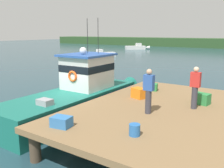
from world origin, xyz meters
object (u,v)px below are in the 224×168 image
main_fishing_boat (80,94)px  deckhand_further_back (195,87)px  crate_single_far (139,93)px  mooring_buoy_outer (83,74)px  bait_bucket (135,130)px  moored_boat_far_right (102,54)px  crate_stack_near_edge (61,122)px  mooring_buoy_inshore (98,64)px  deckhand_by_the_boat (149,90)px  crate_stack_mid_dock (202,99)px  crate_single_by_cleat (151,87)px  moored_boat_outer_mooring (137,47)px  mooring_buoy_spare_mooring (68,67)px

main_fishing_boat → deckhand_further_back: bearing=1.6°
crate_single_far → mooring_buoy_outer: bearing=141.3°
bait_bucket → moored_boat_far_right: bearing=127.8°
moored_boat_far_right → mooring_buoy_outer: size_ratio=10.88×
crate_stack_near_edge → mooring_buoy_inshore: 24.02m
deckhand_by_the_boat → mooring_buoy_inshore: (-15.18, 17.13, -1.88)m
crate_stack_mid_dock → main_fishing_boat: bearing=-170.5°
deckhand_by_the_boat → deckhand_further_back: (1.21, 1.51, 0.00)m
main_fishing_boat → deckhand_by_the_boat: 4.76m
crate_single_by_cleat → mooring_buoy_inshore: crate_single_by_cleat is taller
main_fishing_boat → deckhand_by_the_boat: main_fishing_boat is taller
deckhand_by_the_boat → moored_boat_outer_mooring: deckhand_by_the_boat is taller
crate_single_far → mooring_buoy_inshore: 20.79m
deckhand_by_the_boat → bait_bucket: bearing=-74.7°
deckhand_further_back → mooring_buoy_inshore: size_ratio=4.57×
main_fishing_boat → deckhand_further_back: 5.76m
moored_boat_far_right → mooring_buoy_spare_mooring: bearing=-69.5°
bait_bucket → deckhand_by_the_boat: 2.19m
crate_single_far → crate_stack_near_edge: crate_single_far is taller
crate_single_far → mooring_buoy_inshore: bearing=132.0°
crate_stack_near_edge → moored_boat_far_right: size_ratio=0.13×
mooring_buoy_spare_mooring → crate_stack_near_edge: bearing=-46.7°
moored_boat_far_right → moored_boat_outer_mooring: size_ratio=0.90×
deckhand_by_the_boat → mooring_buoy_outer: 15.36m
main_fishing_boat → mooring_buoy_outer: size_ratio=23.85×
main_fishing_boat → deckhand_by_the_boat: bearing=-16.8°
crate_stack_mid_dock → mooring_buoy_spare_mooring: size_ratio=1.68×
bait_bucket → mooring_buoy_outer: size_ratio=0.83×
mooring_buoy_spare_mooring → crate_single_far: bearing=-36.5°
bait_bucket → mooring_buoy_outer: bait_bucket is taller
mooring_buoy_inshore → mooring_buoy_outer: (3.62, -7.19, 0.03)m
crate_stack_mid_dock → bait_bucket: 4.38m
crate_stack_near_edge → deckhand_further_back: size_ratio=0.37×
crate_single_by_cleat → crate_single_far: 1.69m
main_fishing_boat → mooring_buoy_inshore: bearing=124.2°
main_fishing_boat → deckhand_by_the_boat: size_ratio=6.02×
mooring_buoy_inshore → main_fishing_boat: bearing=-55.8°
mooring_buoy_inshore → mooring_buoy_outer: size_ratio=0.87×
mooring_buoy_spare_mooring → mooring_buoy_outer: mooring_buoy_outer is taller
main_fishing_boat → deckhand_further_back: size_ratio=6.02×
moored_boat_far_right → crate_stack_mid_dock: bearing=-46.5°
crate_stack_mid_dock → deckhand_further_back: size_ratio=0.37×
mooring_buoy_outer → crate_single_far: bearing=-38.7°
deckhand_by_the_boat → crate_stack_mid_dock: bearing=60.5°
crate_stack_near_edge → mooring_buoy_outer: bearing=128.1°
moored_boat_outer_mooring → mooring_buoy_outer: (13.08, -35.12, -0.31)m
crate_single_by_cleat → bait_bucket: crate_single_by_cleat is taller
moored_boat_outer_mooring → crate_stack_mid_dock: bearing=-58.7°
main_fishing_boat → mooring_buoy_spare_mooring: main_fishing_boat is taller
crate_single_far → mooring_buoy_inshore: size_ratio=1.68×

